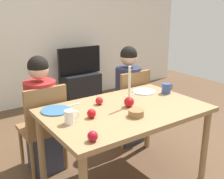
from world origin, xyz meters
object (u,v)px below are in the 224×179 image
Objects in this scene: candle_centerpiece at (129,99)px; plate_left at (56,110)px; apple_near_candle at (93,136)px; mug_left at (70,117)px; person_right_child at (128,97)px; tv_stand at (81,87)px; tv at (80,61)px; dining_table at (125,117)px; person_left_child at (42,117)px; bowl_walnuts at (136,113)px; mug_right at (166,88)px; apple_by_right_mug at (99,101)px; apple_by_left_plate at (91,114)px; chair_left at (44,124)px; plate_right at (144,91)px; chair_right at (130,102)px.

plate_left is (-0.57, 0.28, -0.07)m from candle_centerpiece.
mug_left is at bearing 89.18° from apple_near_candle.
candle_centerpiece is (-0.49, -0.63, 0.25)m from person_right_child.
tv reaches higher than tv_stand.
mug_left is at bearing -119.79° from tv_stand.
dining_table is 1.19× the size of person_left_child.
bowl_walnuts is (0.49, -0.47, 0.02)m from plate_left.
mug_right reaches higher than apple_by_right_mug.
dining_table is 3.82× the size of candle_centerpiece.
tv reaches higher than bowl_walnuts.
tv reaches higher than apple_by_left_plate.
bowl_walnuts is (0.50, -0.18, -0.03)m from mug_left.
candle_centerpiece reaches higher than apple_by_left_plate.
candle_centerpiece is 2.86× the size of bowl_walnuts.
chair_left reaches higher than dining_table.
mug_right is at bearing -44.94° from plate_right.
tv is 10.97× the size of apple_near_candle.
plate_right is at bearing 32.18° from candle_centerpiece.
chair_left reaches higher than apple_near_candle.
apple_near_candle reaches higher than tv_stand.
plate_left is (-1.31, -2.02, 0.52)m from tv_stand.
chair_left reaches higher than plate_right.
tv_stand is 5.00× the size of bowl_walnuts.
plate_right reaches higher than dining_table.
person_right_child is at bearing -98.65° from tv.
plate_left and plate_right have the same top height.
chair_right is 1.11m from apple_by_left_plate.
tv_stand is 2.35m from apple_by_right_mug.
tv is 3.15× the size of plate_left.
tv is at bearing 63.85° from apple_by_left_plate.
apple_by_right_mug is (0.39, -0.07, 0.03)m from plate_left.
plate_right is 1.01m from mug_left.
apple_near_candle is at bearing -116.60° from tv_stand.
tv is at bearing 72.10° from candle_centerpiece.
apple_near_candle is at bearing -91.07° from person_left_child.
person_left_child reaches higher than mug_right.
mug_right is at bearing 6.67° from apple_by_left_plate.
person_right_child is 0.44m from plate_right.
tv is 2.41m from plate_left.
apple_by_left_plate is at bearing -133.74° from apple_by_right_mug.
candle_centerpiece is 0.40m from apple_by_left_plate.
plate_right is at bearing -103.84° from person_right_child.
apple_near_candle is at bearing -148.21° from plate_right.
chair_left reaches higher than bowl_walnuts.
chair_left is 1.27m from mug_right.
tv is (0.25, 1.66, 0.14)m from person_right_child.
mug_left is at bearing -178.03° from candle_centerpiece.
tv_stand is 9.08× the size of apple_by_right_mug.
candle_centerpiece is 1.54× the size of plate_right.
bowl_walnuts is at bearing -58.72° from chair_left.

